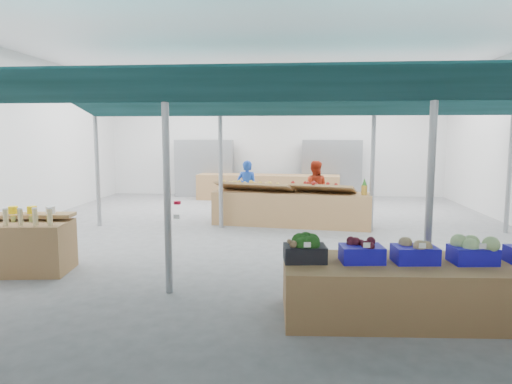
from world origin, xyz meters
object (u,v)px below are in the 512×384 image
(veg_counter, at_px, (429,290))
(fruit_counter, at_px, (291,209))
(vendor_left, at_px, (247,189))
(vendor_right, at_px, (314,189))
(bottle_shelf, at_px, (12,245))

(veg_counter, distance_m, fruit_counter, 5.81)
(vendor_left, distance_m, vendor_right, 1.80)
(veg_counter, xyz_separation_m, fruit_counter, (-1.72, 5.55, 0.07))
(bottle_shelf, xyz_separation_m, veg_counter, (6.16, -1.33, -0.10))
(bottle_shelf, bearing_deg, fruit_counter, 36.80)
(veg_counter, height_order, vendor_left, vendor_left)
(veg_counter, height_order, vendor_right, vendor_right)
(fruit_counter, bearing_deg, veg_counter, -64.54)
(bottle_shelf, bearing_deg, veg_counter, -18.94)
(veg_counter, xyz_separation_m, vendor_right, (-1.12, 6.65, 0.42))
(bottle_shelf, bearing_deg, vendor_right, 39.80)
(bottle_shelf, relative_size, vendor_right, 1.26)
(fruit_counter, relative_size, vendor_left, 2.50)
(vendor_left, bearing_deg, fruit_counter, 145.75)
(veg_counter, bearing_deg, vendor_left, 110.70)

